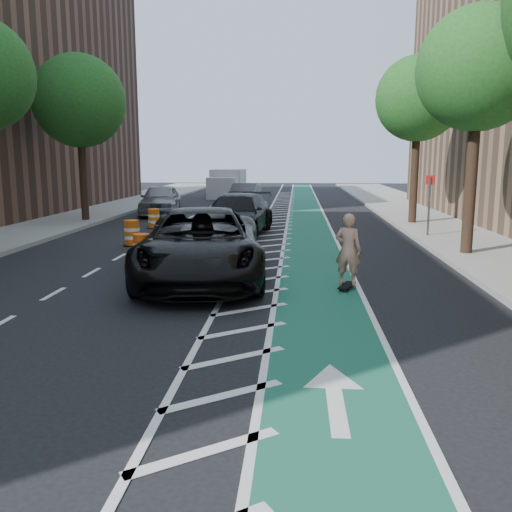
# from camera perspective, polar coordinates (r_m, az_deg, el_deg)

# --- Properties ---
(ground) EXTENTS (120.00, 120.00, 0.00)m
(ground) POSITION_cam_1_polar(r_m,az_deg,el_deg) (10.32, -9.78, -7.59)
(ground) COLOR black
(ground) RESTS_ON ground
(bike_lane) EXTENTS (2.00, 90.00, 0.01)m
(bike_lane) POSITION_cam_1_polar(r_m,az_deg,el_deg) (19.77, 5.82, 1.12)
(bike_lane) COLOR #1A5B47
(bike_lane) RESTS_ON ground
(buffer_strip) EXTENTS (1.40, 90.00, 0.01)m
(buffer_strip) POSITION_cam_1_polar(r_m,az_deg,el_deg) (19.79, 1.48, 1.17)
(buffer_strip) COLOR silver
(buffer_strip) RESTS_ON ground
(sidewalk_right) EXTENTS (5.00, 90.00, 0.15)m
(sidewalk_right) POSITION_cam_1_polar(r_m,az_deg,el_deg) (20.97, 23.88, 1.00)
(sidewalk_right) COLOR gray
(sidewalk_right) RESTS_ON ground
(curb_right) EXTENTS (0.12, 90.00, 0.16)m
(curb_right) POSITION_cam_1_polar(r_m,az_deg,el_deg) (20.28, 17.34, 1.14)
(curb_right) COLOR gray
(curb_right) RESTS_ON ground
(curb_left) EXTENTS (0.12, 90.00, 0.16)m
(curb_left) POSITION_cam_1_polar(r_m,az_deg,el_deg) (21.93, -21.45, 1.55)
(curb_left) COLOR gray
(curb_left) RESTS_ON ground
(tree_r_c) EXTENTS (4.20, 4.20, 7.90)m
(tree_r_c) POSITION_cam_1_polar(r_m,az_deg,el_deg) (18.53, 22.45, 17.71)
(tree_r_c) COLOR #382619
(tree_r_c) RESTS_ON ground
(tree_r_d) EXTENTS (4.20, 4.20, 7.90)m
(tree_r_d) POSITION_cam_1_polar(r_m,az_deg,el_deg) (26.22, 16.90, 15.62)
(tree_r_d) COLOR #382619
(tree_r_d) RESTS_ON ground
(tree_l_d) EXTENTS (4.20, 4.20, 7.90)m
(tree_l_d) POSITION_cam_1_polar(r_m,az_deg,el_deg) (27.67, -18.37, 15.24)
(tree_l_d) COLOR #382619
(tree_l_d) RESTS_ON ground
(sign_post) EXTENTS (0.35, 0.08, 2.47)m
(sign_post) POSITION_cam_1_polar(r_m,az_deg,el_deg) (22.19, 17.76, 5.18)
(sign_post) COLOR #4C4C4C
(sign_post) RESTS_ON ground
(skateboard) EXTENTS (0.51, 0.86, 0.11)m
(skateboard) POSITION_cam_1_polar(r_m,az_deg,el_deg) (13.33, 9.55, -3.08)
(skateboard) COLOR black
(skateboard) RESTS_ON ground
(skateboarder) EXTENTS (0.74, 0.61, 1.74)m
(skateboarder) POSITION_cam_1_polar(r_m,az_deg,el_deg) (13.15, 9.66, 0.69)
(skateboarder) COLOR tan
(skateboarder) RESTS_ON skateboard
(suv_near) EXTENTS (3.83, 6.97, 1.85)m
(suv_near) POSITION_cam_1_polar(r_m,az_deg,el_deg) (14.13, -5.77, 1.21)
(suv_near) COLOR black
(suv_near) RESTS_ON ground
(suv_far) EXTENTS (3.00, 6.03, 1.68)m
(suv_far) POSITION_cam_1_polar(r_m,az_deg,el_deg) (22.28, -2.06, 4.36)
(suv_far) COLOR black
(suv_far) RESTS_ON ground
(car_silver) EXTENTS (2.61, 5.21, 1.71)m
(car_silver) POSITION_cam_1_polar(r_m,az_deg,el_deg) (30.65, -10.00, 5.86)
(car_silver) COLOR gray
(car_silver) RESTS_ON ground
(car_grey) EXTENTS (1.96, 4.68, 1.50)m
(car_grey) POSITION_cam_1_polar(r_m,az_deg,el_deg) (35.89, -1.21, 6.47)
(car_grey) COLOR #5A595E
(car_grey) RESTS_ON ground
(box_truck) EXTENTS (2.62, 5.43, 2.22)m
(box_truck) POSITION_cam_1_polar(r_m,az_deg,el_deg) (44.08, -3.07, 7.52)
(box_truck) COLOR silver
(box_truck) RESTS_ON ground
(barrel_a) EXTENTS (0.65, 0.65, 0.88)m
(barrel_a) POSITION_cam_1_polar(r_m,az_deg,el_deg) (16.73, -11.93, 0.69)
(barrel_a) COLOR #FB570D
(barrel_a) RESTS_ON ground
(barrel_b) EXTENTS (0.68, 0.68, 0.93)m
(barrel_b) POSITION_cam_1_polar(r_m,az_deg,el_deg) (20.10, -12.92, 2.31)
(barrel_b) COLOR #DE560B
(barrel_b) RESTS_ON ground
(barrel_c) EXTENTS (0.64, 0.64, 0.87)m
(barrel_c) POSITION_cam_1_polar(r_m,az_deg,el_deg) (25.02, -10.70, 3.85)
(barrel_c) COLOR orange
(barrel_c) RESTS_ON ground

